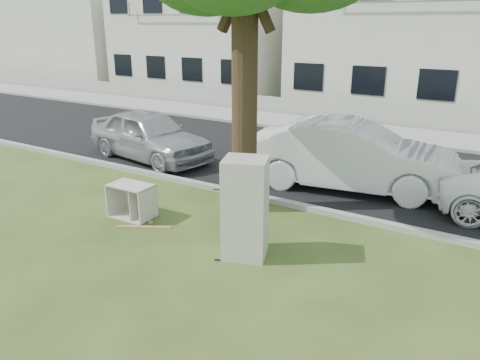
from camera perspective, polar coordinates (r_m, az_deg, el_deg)
The scene contains 16 objects.
ground at distance 8.87m, azimuth -3.39°, elevation -7.73°, with size 120.00×120.00×0.00m, color #34491A.
road at distance 13.86m, azimuth 11.03°, elevation 1.83°, with size 120.00×7.00×0.01m, color black.
kerb_near at distance 10.78m, azimuth 4.13°, elevation -2.80°, with size 120.00×0.18×0.12m, color gray.
kerb_far at distance 17.12m, azimuth 15.38°, elevation 4.69°, with size 120.00×0.18×0.12m, color gray.
sidewalk at distance 18.49m, azimuth 16.71°, elevation 5.59°, with size 120.00×2.80×0.01m, color gray.
low_wall at distance 19.94m, azimuth 18.08°, elevation 7.38°, with size 120.00×0.15×0.70m, color gray.
townhouse_left at distance 29.17m, azimuth -3.02°, elevation 17.83°, with size 10.20×8.16×7.04m.
townhouse_center at distance 24.40m, azimuth 21.94°, elevation 16.89°, with size 11.22×8.16×7.44m.
filler_left at distance 39.20m, azimuth -20.38°, elevation 16.48°, with size 16.00×9.00×6.40m, color beige.
fridge at distance 8.09m, azimuth 0.65°, elevation -3.47°, with size 0.73×0.68×1.78m, color #B9B3A6.
cabinet at distance 10.14m, azimuth -13.05°, elevation -2.48°, with size 0.93×0.58×0.73m, color white.
plank_a at distance 9.71m, azimuth -11.64°, elevation -5.61°, with size 1.11×0.09×0.02m, color #A67550.
plank_b at distance 10.18m, azimuth -11.65°, elevation -4.44°, with size 0.86×0.09×0.02m, color #92684C.
plank_c at distance 10.58m, azimuth -13.14°, elevation -3.65°, with size 0.84×0.09×0.02m, color tan.
car_center at distance 11.76m, azimuth 13.43°, elevation 2.89°, with size 1.78×5.12×1.69m, color silver.
car_left at distance 14.31m, azimuth -10.98°, elevation 5.39°, with size 1.74×4.31×1.47m, color #97999E.
Camera 1 is at (4.63, -6.46, 3.94)m, focal length 35.00 mm.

